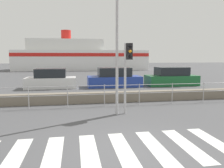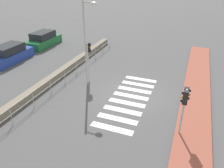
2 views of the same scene
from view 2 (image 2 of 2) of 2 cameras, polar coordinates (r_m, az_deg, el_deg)
ground_plane at (r=14.96m, az=5.21°, el=-2.74°), size 160.00×160.00×0.00m
sidewalk_brick at (r=14.57m, az=20.93°, el=-5.31°), size 24.00×1.80×0.12m
crosswalk at (r=14.40m, az=4.45°, el=-4.00°), size 6.75×2.40×0.01m
seawall at (r=17.26m, az=-14.60°, el=1.84°), size 20.03×0.55×0.54m
harbor_fence at (r=16.61m, az=-12.29°, el=2.73°), size 18.07×0.04×1.07m
traffic_light_near at (r=10.92m, az=18.51°, el=-3.96°), size 0.58×0.41×2.66m
traffic_light_far at (r=15.85m, az=-6.18°, el=7.83°), size 0.34×0.32×3.00m
streetlamp at (r=14.91m, az=-6.52°, el=12.48°), size 0.32×1.02×5.93m
parked_car_blue at (r=22.12m, az=-25.16°, el=6.96°), size 4.36×1.87×1.56m
parked_car_green at (r=25.62m, az=-17.46°, el=10.95°), size 4.31×1.90×1.56m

